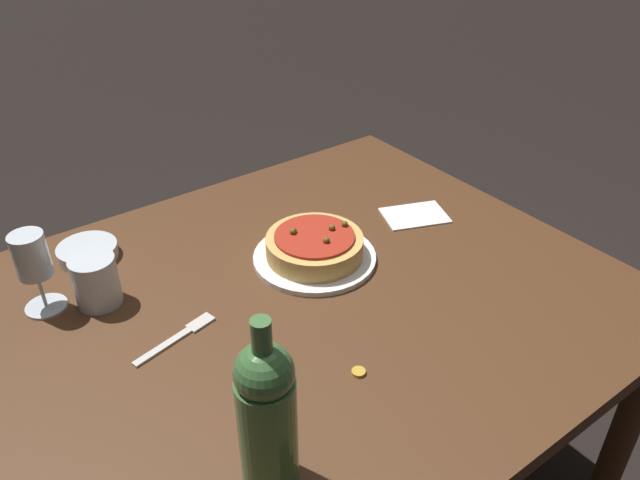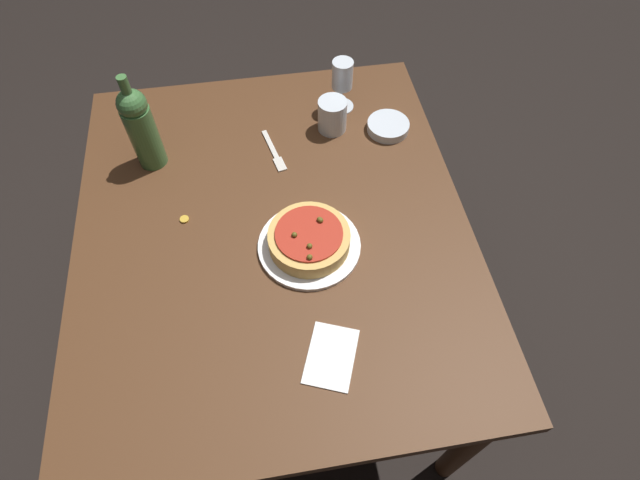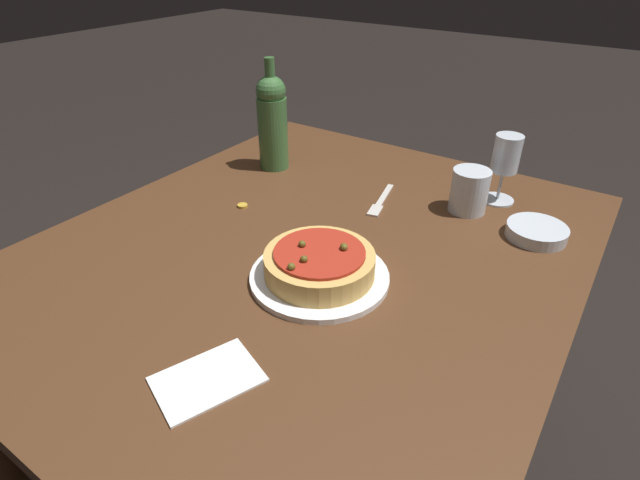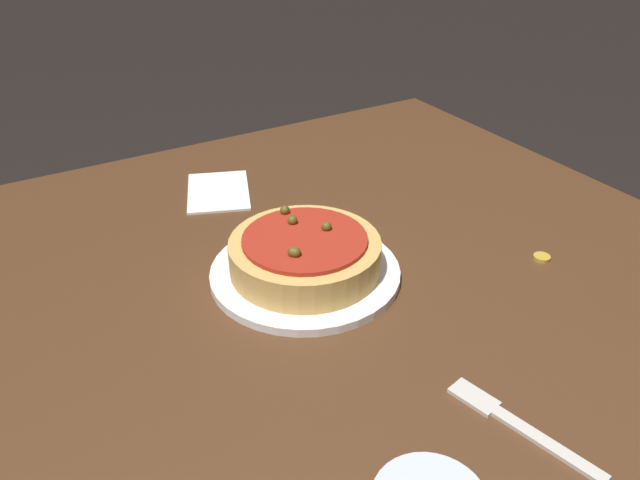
% 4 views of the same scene
% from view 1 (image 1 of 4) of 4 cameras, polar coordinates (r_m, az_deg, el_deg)
% --- Properties ---
extents(dining_table, '(1.22, 1.03, 0.72)m').
position_cam_1_polar(dining_table, '(1.29, -1.41, -7.97)').
color(dining_table, '#4C2D19').
rests_on(dining_table, ground_plane).
extents(dinner_plate, '(0.26, 0.26, 0.01)m').
position_cam_1_polar(dinner_plate, '(1.33, -0.50, -1.60)').
color(dinner_plate, white).
rests_on(dinner_plate, dining_table).
extents(pizza, '(0.21, 0.21, 0.06)m').
position_cam_1_polar(pizza, '(1.31, -0.50, -0.50)').
color(pizza, tan).
rests_on(pizza, dinner_plate).
extents(wine_glass, '(0.08, 0.08, 0.16)m').
position_cam_1_polar(wine_glass, '(1.25, -24.83, -1.66)').
color(wine_glass, silver).
rests_on(wine_glass, dining_table).
extents(wine_bottle, '(0.08, 0.08, 0.29)m').
position_cam_1_polar(wine_bottle, '(0.84, -4.88, -15.71)').
color(wine_bottle, '#3D6B38').
rests_on(wine_bottle, dining_table).
extents(water_cup, '(0.09, 0.09, 0.10)m').
position_cam_1_polar(water_cup, '(1.26, -19.81, -3.54)').
color(water_cup, silver).
rests_on(water_cup, dining_table).
extents(side_bowl, '(0.13, 0.13, 0.03)m').
position_cam_1_polar(side_bowl, '(1.42, -20.48, -0.99)').
color(side_bowl, silver).
rests_on(side_bowl, dining_table).
extents(fork, '(0.17, 0.06, 0.00)m').
position_cam_1_polar(fork, '(1.16, -12.69, -8.55)').
color(fork, beige).
rests_on(fork, dining_table).
extents(paper_napkin, '(0.18, 0.15, 0.00)m').
position_cam_1_polar(paper_napkin, '(1.50, 8.65, 2.24)').
color(paper_napkin, white).
rests_on(paper_napkin, dining_table).
extents(bottle_cap, '(0.02, 0.02, 0.01)m').
position_cam_1_polar(bottle_cap, '(1.07, 3.55, -11.95)').
color(bottle_cap, gold).
rests_on(bottle_cap, dining_table).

